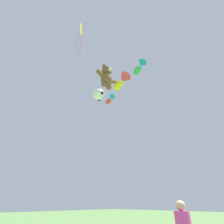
{
  "coord_description": "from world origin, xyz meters",
  "views": [
    {
      "loc": [
        -5.1,
        -2.8,
        1.67
      ],
      "look_at": [
        1.83,
        3.99,
        6.73
      ],
      "focal_mm": 28.0,
      "sensor_mm": 36.0,
      "label": 1
    }
  ],
  "objects_px": {
    "fish_kite_emerald": "(139,67)",
    "fish_kite_goldfin": "(121,82)",
    "diamond_kite": "(81,32)",
    "fish_kite_crimson": "(110,100)",
    "soccer_ball_kite": "(99,94)",
    "teddy_bear_kite": "(107,77)"
  },
  "relations": [
    {
      "from": "teddy_bear_kite",
      "to": "soccer_ball_kite",
      "type": "xyz_separation_m",
      "value": [
        -0.67,
        0.0,
        -1.78
      ]
    },
    {
      "from": "fish_kite_emerald",
      "to": "fish_kite_goldfin",
      "type": "distance_m",
      "value": 2.5
    },
    {
      "from": "fish_kite_crimson",
      "to": "diamond_kite",
      "type": "distance_m",
      "value": 8.06
    },
    {
      "from": "teddy_bear_kite",
      "to": "diamond_kite",
      "type": "distance_m",
      "value": 3.3
    },
    {
      "from": "diamond_kite",
      "to": "fish_kite_emerald",
      "type": "bearing_deg",
      "value": -8.05
    },
    {
      "from": "teddy_bear_kite",
      "to": "fish_kite_emerald",
      "type": "xyz_separation_m",
      "value": [
        2.33,
        -1.27,
        1.57
      ]
    },
    {
      "from": "soccer_ball_kite",
      "to": "fish_kite_goldfin",
      "type": "xyz_separation_m",
      "value": [
        3.55,
        1.17,
        3.51
      ]
    },
    {
      "from": "fish_kite_emerald",
      "to": "diamond_kite",
      "type": "bearing_deg",
      "value": 171.95
    },
    {
      "from": "soccer_ball_kite",
      "to": "diamond_kite",
      "type": "relative_size",
      "value": 0.3
    },
    {
      "from": "fish_kite_emerald",
      "to": "fish_kite_crimson",
      "type": "bearing_deg",
      "value": 71.42
    },
    {
      "from": "fish_kite_goldfin",
      "to": "diamond_kite",
      "type": "xyz_separation_m",
      "value": [
        -5.71,
        -1.71,
        -0.14
      ]
    },
    {
      "from": "fish_kite_emerald",
      "to": "fish_kite_crimson",
      "type": "relative_size",
      "value": 0.96
    },
    {
      "from": "teddy_bear_kite",
      "to": "fish_kite_goldfin",
      "type": "relative_size",
      "value": 0.8
    },
    {
      "from": "soccer_ball_kite",
      "to": "fish_kite_goldfin",
      "type": "distance_m",
      "value": 5.13
    },
    {
      "from": "soccer_ball_kite",
      "to": "fish_kite_emerald",
      "type": "distance_m",
      "value": 4.68
    },
    {
      "from": "teddy_bear_kite",
      "to": "diamond_kite",
      "type": "xyz_separation_m",
      "value": [
        -2.83,
        -0.54,
        1.6
      ]
    },
    {
      "from": "fish_kite_emerald",
      "to": "fish_kite_goldfin",
      "type": "relative_size",
      "value": 0.66
    },
    {
      "from": "fish_kite_crimson",
      "to": "diamond_kite",
      "type": "xyz_separation_m",
      "value": [
        -6.84,
        -4.26,
        0.11
      ]
    },
    {
      "from": "soccer_ball_kite",
      "to": "fish_kite_goldfin",
      "type": "height_order",
      "value": "fish_kite_goldfin"
    },
    {
      "from": "soccer_ball_kite",
      "to": "fish_kite_crimson",
      "type": "height_order",
      "value": "fish_kite_crimson"
    },
    {
      "from": "teddy_bear_kite",
      "to": "fish_kite_crimson",
      "type": "distance_m",
      "value": 5.67
    },
    {
      "from": "fish_kite_emerald",
      "to": "fish_kite_crimson",
      "type": "height_order",
      "value": "fish_kite_emerald"
    }
  ]
}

